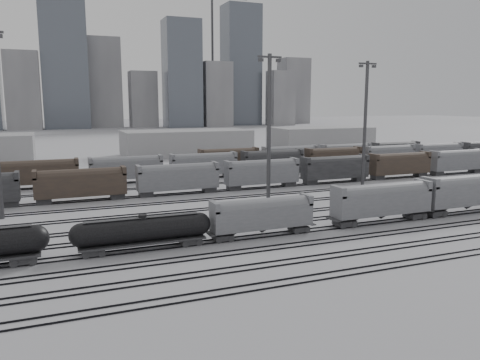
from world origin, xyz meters
name	(u,v)px	position (x,y,z in m)	size (l,w,h in m)	color
ground	(308,233)	(0.00, 0.00, 0.00)	(900.00, 900.00, 0.00)	silver
tracks	(254,205)	(0.00, 17.50, 0.08)	(220.00, 71.50, 0.16)	black
tank_car_b	(143,231)	(-21.10, 1.00, 2.30)	(16.09, 2.68, 3.98)	#252527
hopper_car_a	(262,214)	(-6.15, 1.00, 2.94)	(13.30, 2.64, 4.76)	#252527
hopper_car_b	(382,199)	(12.30, 1.00, 3.37)	(15.25, 3.03, 5.45)	#252527
hopper_car_c	(468,190)	(28.42, 1.00, 3.52)	(15.94, 3.17, 5.70)	#252527
light_mast_c	(269,129)	(0.70, 13.63, 12.69)	(3.83, 0.61, 23.93)	#3D3D40
light_mast_d	(365,122)	(25.97, 23.81, 13.00)	(3.92, 0.63, 24.50)	#3D3D40
bg_string_near	(262,174)	(8.00, 32.00, 2.80)	(151.00, 3.00, 5.60)	slate
bg_string_mid	(272,162)	(18.00, 48.00, 2.80)	(151.00, 3.00, 5.60)	#252527
bg_string_far	(318,156)	(35.50, 56.00, 2.80)	(66.00, 3.00, 5.60)	#45372B
warehouse_mid	(186,143)	(10.00, 95.00, 4.00)	(40.00, 18.00, 8.00)	#9F9FA1
warehouse_right	(320,138)	(60.00, 95.00, 4.00)	(35.00, 18.00, 8.00)	#9F9FA1
skyline	(113,76)	(10.84, 280.00, 34.73)	(316.00, 22.40, 95.00)	#949396
crane_left	(48,43)	(-28.74, 305.00, 57.39)	(42.00, 1.80, 100.00)	#3D3D40
crane_right	(214,50)	(91.26, 305.00, 57.39)	(42.00, 1.80, 100.00)	#3D3D40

